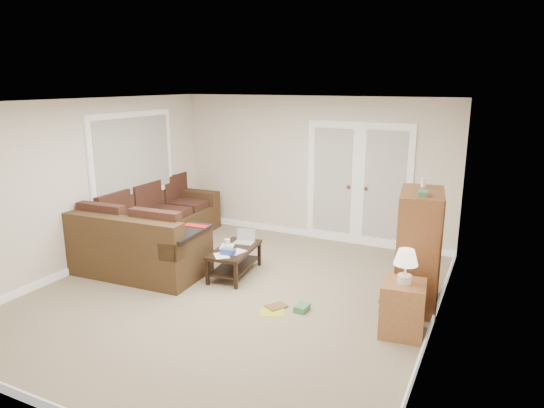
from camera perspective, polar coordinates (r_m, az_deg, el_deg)
The scene contains 17 objects.
floor at distance 6.54m, azimuth -4.48°, elevation -10.48°, with size 5.50×5.50×0.00m, color gray.
ceiling at distance 5.96m, azimuth -4.94°, elevation 11.96°, with size 5.00×5.50×0.02m, color silver.
wall_left at distance 7.69m, azimuth -20.98°, elevation 2.16°, with size 0.02×5.50×2.50m, color silver.
wall_right at distance 5.35m, azimuth 19.07°, elevation -2.63°, with size 0.02×5.50×2.50m, color silver.
wall_back at distance 8.56m, azimuth 4.72°, elevation 4.19°, with size 5.00×0.02×2.50m, color silver.
wall_front at distance 4.13m, azimuth -24.68°, elevation -8.11°, with size 5.00×0.02×2.50m, color silver.
baseboards at distance 6.52m, azimuth -4.48°, elevation -10.08°, with size 5.00×5.50×0.10m, color white, non-canonical shape.
french_doors at distance 8.30m, azimuth 10.07°, elevation 2.20°, with size 1.80×0.05×2.13m.
window_left at distance 8.31m, azimuth -15.99°, elevation 5.49°, with size 0.05×1.92×1.42m.
sectional_sofa at distance 8.05m, azimuth -14.10°, elevation -3.32°, with size 2.18×3.07×0.93m.
coffee_table at distance 7.08m, azimuth -4.35°, elevation -6.58°, with size 0.62×1.04×0.68m.
tv_armoire at distance 6.24m, azimuth 16.81°, elevation -5.04°, with size 0.63×0.97×1.57m.
side_cabinet at distance 5.62m, azimuth 15.13°, elevation -11.29°, with size 0.52×0.52×0.99m.
space_heater at distance 8.10m, azimuth 15.15°, elevation -4.94°, with size 0.11×0.09×0.28m, color white.
floor_magazine at distance 6.04m, azimuth -0.01°, elevation -12.63°, with size 0.30×0.24×0.01m, color gold.
floor_greenbox at distance 6.07m, azimuth 3.55°, elevation -12.10°, with size 0.15×0.20×0.08m, color #3D874D.
floor_book at distance 6.23m, azimuth 0.05°, elevation -11.65°, with size 0.18×0.25×0.02m, color brown.
Camera 1 is at (3.05, -5.11, 2.72)m, focal length 32.00 mm.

